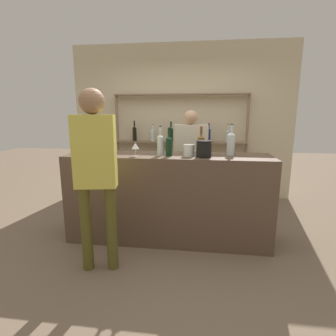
{
  "coord_description": "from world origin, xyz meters",
  "views": [
    {
      "loc": [
        0.4,
        -3.08,
        1.56
      ],
      "look_at": [
        0.0,
        0.0,
        0.91
      ],
      "focal_mm": 28.0,
      "sensor_mm": 36.0,
      "label": 1
    }
  ],
  "objects_px": {
    "counter_bottle_0": "(169,145)",
    "server_behind_counter": "(190,155)",
    "wine_glass": "(135,146)",
    "customer_left": "(95,165)",
    "ice_bucket": "(204,149)",
    "counter_bottle_3": "(201,144)",
    "cork_jar": "(189,150)",
    "counter_bottle_1": "(231,143)",
    "counter_bottle_2": "(160,144)"
  },
  "relations": [
    {
      "from": "counter_bottle_0",
      "to": "server_behind_counter",
      "type": "distance_m",
      "value": 1.06
    },
    {
      "from": "counter_bottle_0",
      "to": "server_behind_counter",
      "type": "relative_size",
      "value": 0.2
    },
    {
      "from": "wine_glass",
      "to": "customer_left",
      "type": "xyz_separation_m",
      "value": [
        -0.24,
        -0.6,
        -0.11
      ]
    },
    {
      "from": "counter_bottle_0",
      "to": "ice_bucket",
      "type": "height_order",
      "value": "counter_bottle_0"
    },
    {
      "from": "counter_bottle_3",
      "to": "customer_left",
      "type": "relative_size",
      "value": 0.19
    },
    {
      "from": "wine_glass",
      "to": "cork_jar",
      "type": "bearing_deg",
      "value": 8.2
    },
    {
      "from": "counter_bottle_0",
      "to": "wine_glass",
      "type": "xyz_separation_m",
      "value": [
        -0.38,
        -0.08,
        -0.01
      ]
    },
    {
      "from": "customer_left",
      "to": "server_behind_counter",
      "type": "relative_size",
      "value": 1.11
    },
    {
      "from": "wine_glass",
      "to": "server_behind_counter",
      "type": "bearing_deg",
      "value": 61.8
    },
    {
      "from": "wine_glass",
      "to": "server_behind_counter",
      "type": "xyz_separation_m",
      "value": [
        0.58,
        1.09,
        -0.27
      ]
    },
    {
      "from": "cork_jar",
      "to": "counter_bottle_0",
      "type": "bearing_deg",
      "value": -178.2
    },
    {
      "from": "counter_bottle_1",
      "to": "wine_glass",
      "type": "relative_size",
      "value": 2.35
    },
    {
      "from": "server_behind_counter",
      "to": "cork_jar",
      "type": "bearing_deg",
      "value": -11.35
    },
    {
      "from": "ice_bucket",
      "to": "server_behind_counter",
      "type": "relative_size",
      "value": 0.12
    },
    {
      "from": "counter_bottle_1",
      "to": "wine_glass",
      "type": "bearing_deg",
      "value": -168.63
    },
    {
      "from": "counter_bottle_2",
      "to": "cork_jar",
      "type": "height_order",
      "value": "counter_bottle_2"
    },
    {
      "from": "counter_bottle_3",
      "to": "ice_bucket",
      "type": "xyz_separation_m",
      "value": [
        0.04,
        -0.24,
        -0.03
      ]
    },
    {
      "from": "ice_bucket",
      "to": "cork_jar",
      "type": "relative_size",
      "value": 1.39
    },
    {
      "from": "counter_bottle_3",
      "to": "cork_jar",
      "type": "bearing_deg",
      "value": -124.99
    },
    {
      "from": "counter_bottle_1",
      "to": "counter_bottle_2",
      "type": "relative_size",
      "value": 1.06
    },
    {
      "from": "counter_bottle_0",
      "to": "counter_bottle_3",
      "type": "xyz_separation_m",
      "value": [
        0.37,
        0.2,
        0.0
      ]
    },
    {
      "from": "counter_bottle_2",
      "to": "server_behind_counter",
      "type": "height_order",
      "value": "server_behind_counter"
    },
    {
      "from": "counter_bottle_2",
      "to": "customer_left",
      "type": "height_order",
      "value": "customer_left"
    },
    {
      "from": "counter_bottle_0",
      "to": "counter_bottle_3",
      "type": "bearing_deg",
      "value": 28.67
    },
    {
      "from": "counter_bottle_0",
      "to": "wine_glass",
      "type": "bearing_deg",
      "value": -167.98
    },
    {
      "from": "counter_bottle_2",
      "to": "ice_bucket",
      "type": "relative_size",
      "value": 1.85
    },
    {
      "from": "ice_bucket",
      "to": "counter_bottle_1",
      "type": "bearing_deg",
      "value": 29.93
    },
    {
      "from": "cork_jar",
      "to": "customer_left",
      "type": "relative_size",
      "value": 0.08
    },
    {
      "from": "counter_bottle_1",
      "to": "ice_bucket",
      "type": "bearing_deg",
      "value": -150.07
    },
    {
      "from": "cork_jar",
      "to": "server_behind_counter",
      "type": "bearing_deg",
      "value": 91.63
    },
    {
      "from": "counter_bottle_1",
      "to": "counter_bottle_3",
      "type": "height_order",
      "value": "counter_bottle_1"
    },
    {
      "from": "wine_glass",
      "to": "ice_bucket",
      "type": "distance_m",
      "value": 0.78
    },
    {
      "from": "counter_bottle_3",
      "to": "counter_bottle_1",
      "type": "bearing_deg",
      "value": -9.93
    },
    {
      "from": "counter_bottle_0",
      "to": "cork_jar",
      "type": "relative_size",
      "value": 2.43
    },
    {
      "from": "cork_jar",
      "to": "customer_left",
      "type": "bearing_deg",
      "value": -141.14
    },
    {
      "from": "cork_jar",
      "to": "server_behind_counter",
      "type": "height_order",
      "value": "server_behind_counter"
    },
    {
      "from": "counter_bottle_0",
      "to": "customer_left",
      "type": "bearing_deg",
      "value": -132.37
    },
    {
      "from": "counter_bottle_1",
      "to": "wine_glass",
      "type": "xyz_separation_m",
      "value": [
        -1.1,
        -0.22,
        -0.03
      ]
    },
    {
      "from": "cork_jar",
      "to": "customer_left",
      "type": "xyz_separation_m",
      "value": [
        -0.85,
        -0.69,
        -0.06
      ]
    },
    {
      "from": "cork_jar",
      "to": "counter_bottle_1",
      "type": "bearing_deg",
      "value": 15.26
    },
    {
      "from": "counter_bottle_3",
      "to": "counter_bottle_0",
      "type": "bearing_deg",
      "value": -151.33
    },
    {
      "from": "ice_bucket",
      "to": "server_behind_counter",
      "type": "height_order",
      "value": "server_behind_counter"
    },
    {
      "from": "counter_bottle_2",
      "to": "ice_bucket",
      "type": "xyz_separation_m",
      "value": [
        0.51,
        -0.07,
        -0.04
      ]
    },
    {
      "from": "counter_bottle_2",
      "to": "customer_left",
      "type": "distance_m",
      "value": 0.88
    },
    {
      "from": "ice_bucket",
      "to": "server_behind_counter",
      "type": "xyz_separation_m",
      "value": [
        -0.2,
        1.05,
        -0.24
      ]
    },
    {
      "from": "customer_left",
      "to": "ice_bucket",
      "type": "bearing_deg",
      "value": -68.21
    },
    {
      "from": "counter_bottle_0",
      "to": "cork_jar",
      "type": "xyz_separation_m",
      "value": [
        0.23,
        0.01,
        -0.06
      ]
    },
    {
      "from": "counter_bottle_3",
      "to": "wine_glass",
      "type": "relative_size",
      "value": 2.12
    },
    {
      "from": "counter_bottle_3",
      "to": "customer_left",
      "type": "xyz_separation_m",
      "value": [
        -0.99,
        -0.88,
        -0.12
      ]
    },
    {
      "from": "wine_glass",
      "to": "server_behind_counter",
      "type": "relative_size",
      "value": 0.1
    }
  ]
}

